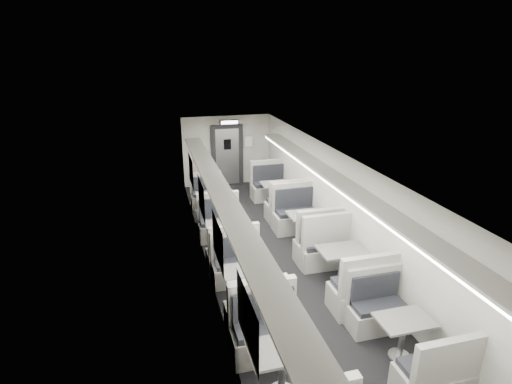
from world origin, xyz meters
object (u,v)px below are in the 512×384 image
booth_left_a (211,204)px  booth_left_d (282,371)px  booth_right_a (277,196)px  vestibule_door (227,156)px  booth_left_b (225,238)px  booth_right_d (402,338)px  exit_sign (229,122)px  booth_right_b (308,229)px  booth_right_c (341,267)px  passenger (223,203)px  booth_left_c (245,285)px

booth_left_a → booth_left_d: size_ratio=0.88×
booth_right_a → vestibule_door: vestibule_door is taller
booth_left_b → booth_right_d: booth_left_b is taller
vestibule_door → exit_sign: bearing=-90.0°
booth_right_b → booth_right_c: (0.00, -1.79, -0.01)m
booth_right_b → booth_right_d: 3.88m
booth_left_a → booth_right_b: bearing=-50.1°
booth_right_b → passenger: passenger is taller
booth_right_a → passenger: passenger is taller
booth_left_c → exit_sign: exit_sign is taller
booth_left_d → vestibule_door: size_ratio=1.06×
booth_left_a → exit_sign: 3.04m
booth_right_c → booth_right_b: bearing=90.0°
exit_sign → booth_left_b: bearing=-102.8°
booth_right_c → booth_right_d: 2.09m
vestibule_door → booth_left_a: bearing=-110.9°
vestibule_door → exit_sign: (0.00, -0.49, 1.24)m
booth_left_d → booth_left_c: bearing=90.0°
passenger → exit_sign: size_ratio=2.26×
booth_right_c → vestibule_door: (-1.00, 6.80, 0.63)m
booth_left_c → booth_right_a: (2.00, 4.31, 0.05)m
booth_left_a → booth_right_b: 3.12m
booth_left_c → booth_right_b: booth_right_b is taller
booth_left_a → booth_right_a: (2.00, 0.04, 0.06)m
booth_left_d → vestibule_door: vestibule_door is taller
booth_left_c → booth_right_c: size_ratio=0.88×
booth_left_a → booth_right_d: bearing=-72.3°
booth_left_d → booth_right_c: 3.04m
vestibule_door → passenger: bearing=-102.7°
booth_right_b → passenger: size_ratio=1.69×
booth_right_a → booth_right_b: 2.43m
booth_left_c → booth_right_b: size_ratio=0.85×
booth_right_b → exit_sign: size_ratio=3.81×
booth_right_c → passenger: size_ratio=1.64×
booth_left_c → passenger: size_ratio=1.44×
booth_left_a → passenger: 0.98m
booth_right_b → exit_sign: exit_sign is taller
booth_right_b → booth_right_c: bearing=-90.0°
booth_left_b → booth_right_a: 3.06m
vestibule_door → booth_right_c: bearing=-81.6°
booth_left_a → booth_left_c: size_ratio=0.97×
exit_sign → booth_left_d: bearing=-96.6°
booth_left_b → booth_right_c: 2.76m
booth_left_a → exit_sign: size_ratio=3.14×
booth_right_d → passenger: size_ratio=1.44×
booth_left_b → passenger: passenger is taller
passenger → vestibule_door: (0.79, 3.51, 0.34)m
vestibule_door → booth_right_b: bearing=-78.7°
booth_right_d → exit_sign: bearing=96.8°
booth_right_a → booth_left_d: bearing=-107.1°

